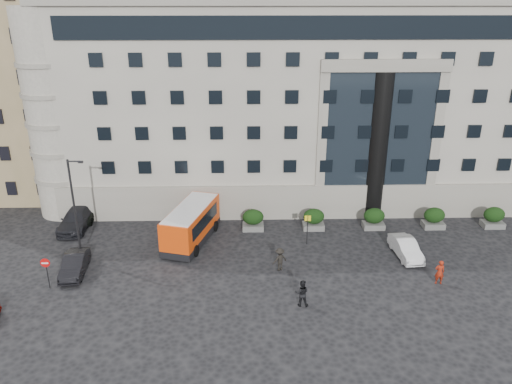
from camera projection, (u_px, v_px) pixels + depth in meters
ground at (238, 278)px, 35.62m from camera, size 120.00×120.00×0.00m
civic_building at (296, 93)px, 52.82m from camera, size 44.00×24.00×18.00m
entrance_column at (377, 148)px, 43.03m from camera, size 1.80×1.80×13.00m
apartment_far at (37, 57)px, 66.18m from camera, size 13.00×13.00×22.00m
hedge_a at (192, 220)px, 42.43m from camera, size 1.80×1.26×1.84m
hedge_b at (253, 220)px, 42.54m from camera, size 1.80×1.26×1.84m
hedge_c at (314, 219)px, 42.66m from camera, size 1.80×1.26×1.84m
hedge_d at (374, 218)px, 42.78m from camera, size 1.80×1.26×1.84m
hedge_e at (434, 218)px, 42.89m from camera, size 1.80×1.26×1.84m
hedge_f at (494, 217)px, 43.01m from camera, size 1.80×1.26×1.84m
street_lamp at (75, 207)px, 36.51m from camera, size 1.16×0.18×8.00m
bus_stop_sign at (308, 225)px, 39.74m from camera, size 0.50×0.08×2.52m
no_entry_sign at (46, 267)px, 33.75m from camera, size 0.64×0.16×2.32m
minibus at (191, 223)px, 40.25m from camera, size 4.37×7.53×2.98m
red_truck at (63, 186)px, 49.07m from camera, size 2.97×4.95×2.49m
parked_car_b at (75, 264)px, 36.00m from camera, size 1.84×4.35×1.40m
parked_car_c at (76, 219)px, 42.93m from camera, size 2.25×5.46×1.58m
parked_car_d at (84, 213)px, 44.53m from camera, size 2.26×4.79×1.32m
white_taxi at (406, 248)px, 38.30m from camera, size 1.81×4.29×1.38m
pedestrian_a at (440, 272)px, 34.59m from camera, size 0.69×0.48×1.81m
pedestrian_b at (302, 293)px, 32.16m from camera, size 0.98×0.81×1.84m
pedestrian_c at (280, 259)px, 36.28m from camera, size 1.33×1.13×1.79m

